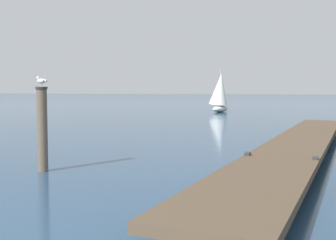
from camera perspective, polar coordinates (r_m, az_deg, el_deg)
floating_dock at (r=14.62m, az=17.14°, el=-2.87°), size 3.06×20.09×0.53m
mooring_piling at (r=11.31m, az=-16.35°, el=-1.01°), size 0.30×0.30×2.15m
perched_seagull at (r=11.26m, az=-16.46°, el=5.01°), size 0.38×0.19×0.26m
distant_sailboat at (r=40.25m, az=6.89°, el=3.53°), size 2.09×3.48×3.98m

